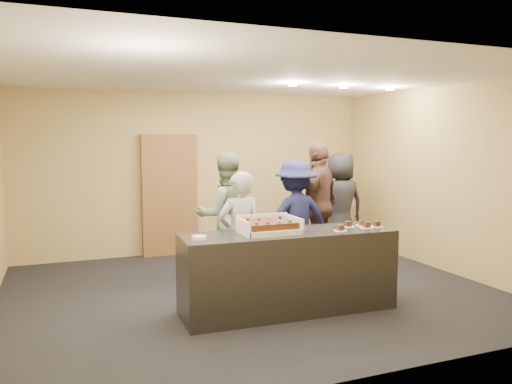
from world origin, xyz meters
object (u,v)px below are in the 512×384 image
Objects in this scene: sheet_cake at (269,225)px; person_server_grey at (239,236)px; plate_stack at (199,238)px; storage_cabinet at (170,195)px; person_navy_man at (295,218)px; serving_counter at (288,272)px; cake_box at (269,229)px; person_dark_suit at (340,204)px; person_sage_man at (225,215)px; person_brown_extra at (319,205)px.

sheet_cake is 0.66m from person_server_grey.
storage_cabinet is at bearing 83.37° from plate_stack.
serving_counter is at bearing 59.46° from person_navy_man.
cake_box is 3.07m from person_dark_suit.
storage_cabinet is at bearing -91.21° from person_server_grey.
person_sage_man reaches higher than person_dark_suit.
plate_stack is 3.73m from person_dark_suit.
serving_counter is 15.94× the size of plate_stack.
person_navy_man is at bearing -5.88° from person_brown_extra.
plate_stack is 1.84m from person_sage_man.
plate_stack is 0.10× the size of person_server_grey.
storage_cabinet is at bearing -77.54° from person_brown_extra.
cake_box is 0.06m from sheet_cake.
person_server_grey is 0.90× the size of person_dark_suit.
person_dark_suit reaches higher than serving_counter.
person_navy_man is (0.95, 1.29, -0.18)m from sheet_cake.
person_brown_extra reaches higher than person_sage_man.
person_dark_suit is (3.00, 2.21, -0.06)m from plate_stack.
person_dark_suit reaches higher than person_navy_man.
sheet_cake is 0.29× the size of person_brown_extra.
person_dark_suit reaches higher than person_server_grey.
serving_counter is 4.45× the size of sheet_cake.
plate_stack is (-1.03, -0.04, 0.47)m from serving_counter.
sheet_cake is 0.31× the size of person_dark_suit.
sheet_cake is 0.35× the size of person_server_grey.
person_server_grey is (0.29, -2.63, -0.23)m from storage_cabinet.
person_dark_suit is (1.96, 2.17, 0.41)m from serving_counter.
serving_counter is 0.78m from person_server_grey.
storage_cabinet is 1.17× the size of person_dark_suit.
person_navy_man is (1.08, 0.69, 0.05)m from person_server_grey.
person_navy_man reaches higher than sheet_cake.
storage_cabinet is 3.27m from sheet_cake.
person_navy_man reaches higher than person_server_grey.
person_sage_man is at bearing 89.35° from sheet_cake.
person_sage_man is 1.50m from person_brown_extra.
storage_cabinet reaches higher than cake_box.
cake_box is at bearing 95.17° from person_server_grey.
cake_box is at bearing 48.56° from person_dark_suit.
plate_stack is at bearing -176.93° from sheet_cake.
person_server_grey is at bearing 44.01° from plate_stack.
person_server_grey is 0.89× the size of person_sage_man.
person_navy_man is (0.72, 1.29, 0.37)m from serving_counter.
person_server_grey is (0.67, 0.65, -0.15)m from plate_stack.
storage_cabinet is 1.15× the size of person_sage_man.
person_server_grey reaches higher than cake_box.
serving_counter is at bearing -78.60° from storage_cabinet.
person_brown_extra is at bearing -155.08° from person_server_grey.
person_sage_man reaches higher than person_navy_man.
person_brown_extra reaches higher than cake_box.
serving_counter is at bearing 13.79° from person_brown_extra.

